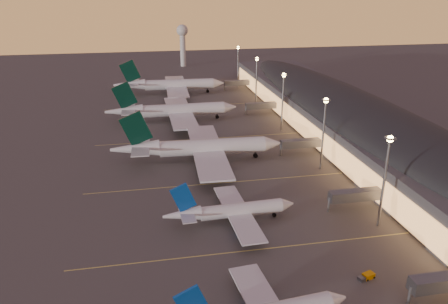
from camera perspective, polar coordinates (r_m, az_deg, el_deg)
ground at (r=114.77m, az=3.34°, el=-11.30°), size 700.00×700.00×0.00m
airliner_narrow_north at (r=120.43m, az=0.84°, el=-7.71°), size 36.93×32.96×13.21m
airliner_wide_near at (r=160.98m, az=-3.42°, el=0.57°), size 62.90×57.25×20.15m
airliner_wide_mid at (r=210.95m, az=-6.74°, el=5.42°), size 62.46×56.65×20.05m
airliner_wide_far at (r=265.82m, az=-7.08°, el=8.69°), size 65.49×59.59×20.98m
terminal_building at (r=194.73m, az=16.02°, el=4.53°), size 56.35×255.00×17.46m
light_masts at (r=175.62m, az=9.76°, el=6.27°), size 2.20×217.20×25.90m
radar_tower at (r=357.76m, az=-5.44°, el=14.57°), size 9.00×9.00×32.50m
lane_markings at (r=149.28m, az=-0.39°, el=-3.23°), size 90.00×180.36×0.00m
baggage_tug_b at (r=105.88m, az=18.13°, el=-15.19°), size 4.31×2.74×1.20m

